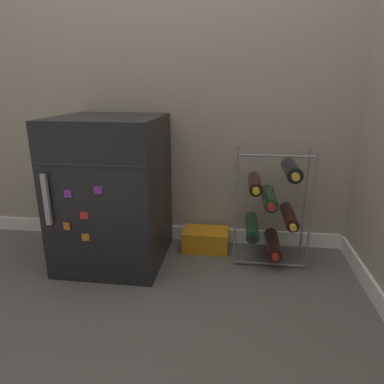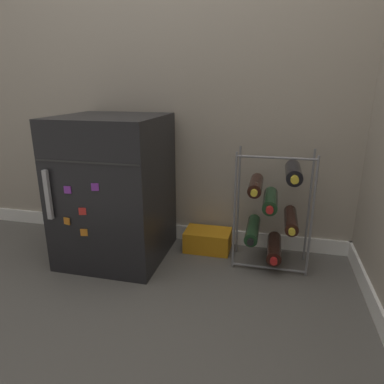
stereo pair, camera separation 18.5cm
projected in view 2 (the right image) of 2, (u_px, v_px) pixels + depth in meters
The scene contains 5 objects.
ground_plane at pixel (187, 292), 1.65m from camera, with size 14.00×14.00×0.00m, color #56544F.
wall_back at pixel (214, 30), 1.85m from camera, with size 6.68×0.07×2.50m.
mini_fridge at pixel (115, 189), 1.91m from camera, with size 0.55×0.57×0.80m.
wine_rack at pixel (273, 211), 1.82m from camera, with size 0.40×0.32×0.64m.
soda_box at pixel (208, 240), 2.06m from camera, with size 0.27×0.18×0.12m.
Camera 2 is at (0.36, -1.39, 0.96)m, focal length 32.00 mm.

